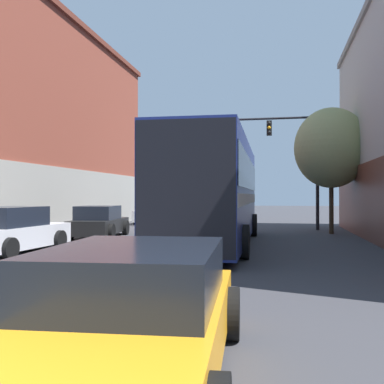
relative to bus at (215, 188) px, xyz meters
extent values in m
cube|color=silver|center=(-1.56, -1.44, -2.10)|extent=(0.14, 39.04, 0.01)
cube|color=#9E998E|center=(-8.11, 3.75, -0.51)|extent=(0.24, 23.46, 3.20)
cube|color=brown|center=(5.99, 1.15, -0.51)|extent=(0.24, 20.09, 3.20)
cube|color=navy|center=(0.00, 0.02, -0.11)|extent=(2.75, 12.01, 3.55)
cube|color=black|center=(0.00, 0.02, 0.53)|extent=(2.80, 11.77, 1.13)
cube|color=beige|center=(0.00, 0.02, -0.39)|extent=(2.79, 11.89, 0.35)
cube|color=black|center=(0.11, -5.94, -0.11)|extent=(2.48, 0.11, 3.40)
cylinder|color=black|center=(-1.36, 3.70, -1.61)|extent=(0.32, 1.01, 1.00)
cylinder|color=black|center=(1.23, 3.75, -1.61)|extent=(0.32, 1.01, 1.00)
cylinder|color=black|center=(-1.23, -3.71, -1.61)|extent=(0.32, 1.01, 1.00)
cylinder|color=black|center=(1.36, -3.66, -1.61)|extent=(0.32, 1.01, 1.00)
cube|color=orange|center=(0.88, -12.36, -1.65)|extent=(2.14, 4.62, 0.56)
cube|color=black|center=(0.86, -12.09, -1.09)|extent=(1.85, 2.45, 0.56)
cylinder|color=black|center=(-0.17, -11.03, -1.77)|extent=(0.26, 0.68, 0.67)
cylinder|color=black|center=(1.75, -10.90, -1.77)|extent=(0.26, 0.68, 0.67)
cube|color=silver|center=(-5.47, 11.60, -1.59)|extent=(2.14, 3.96, 0.71)
cube|color=black|center=(-5.48, 11.41, -0.93)|extent=(1.85, 2.12, 0.61)
cylinder|color=black|center=(-6.32, 12.86, -1.81)|extent=(0.27, 0.61, 0.60)
cylinder|color=black|center=(-4.42, 12.70, -1.81)|extent=(0.27, 0.61, 0.60)
cylinder|color=black|center=(-6.51, 10.50, -1.81)|extent=(0.27, 0.61, 0.60)
cylinder|color=black|center=(-4.61, 10.34, -1.81)|extent=(0.27, 0.61, 0.60)
cube|color=black|center=(-5.42, 2.03, -1.62)|extent=(2.07, 4.19, 0.61)
cube|color=black|center=(-5.40, 1.83, -1.02)|extent=(1.74, 2.25, 0.59)
cylinder|color=black|center=(-6.41, 3.19, -1.77)|extent=(0.29, 0.69, 0.67)
cylinder|color=black|center=(-4.68, 3.37, -1.77)|extent=(0.29, 0.69, 0.67)
cylinder|color=black|center=(-6.16, 0.70, -1.77)|extent=(0.29, 0.69, 0.67)
cylinder|color=black|center=(-4.43, 0.87, -1.77)|extent=(0.29, 0.69, 0.67)
cube|color=silver|center=(-6.02, -3.65, -1.59)|extent=(1.97, 4.42, 0.68)
cube|color=black|center=(-6.03, -3.86, -0.94)|extent=(1.72, 2.34, 0.62)
cylinder|color=black|center=(-6.85, -2.25, -1.79)|extent=(0.25, 0.65, 0.64)
cylinder|color=black|center=(-5.04, -2.35, -1.79)|extent=(0.25, 0.65, 0.64)
cylinder|color=black|center=(-5.19, -5.04, -1.79)|extent=(0.25, 0.65, 0.64)
cylinder|color=black|center=(4.37, 8.08, 1.05)|extent=(0.18, 0.18, 6.31)
cylinder|color=black|center=(0.16, 8.08, 3.91)|extent=(8.43, 0.12, 0.12)
cube|color=black|center=(1.84, 8.08, 3.39)|extent=(0.28, 0.24, 0.80)
sphere|color=black|center=(1.84, 7.93, 3.63)|extent=(0.18, 0.18, 0.18)
sphere|color=orange|center=(1.84, 7.93, 3.39)|extent=(0.18, 0.18, 0.18)
sphere|color=black|center=(1.84, 7.93, 3.14)|extent=(0.18, 0.18, 0.18)
cube|color=black|center=(-0.47, 8.08, 3.39)|extent=(0.28, 0.24, 0.80)
sphere|color=black|center=(-0.47, 7.93, 3.63)|extent=(0.18, 0.18, 0.18)
sphere|color=black|center=(-0.47, 7.93, 3.39)|extent=(0.18, 0.18, 0.18)
sphere|color=green|center=(-0.47, 7.93, 3.14)|extent=(0.18, 0.18, 0.18)
cube|color=black|center=(-2.79, 8.08, 3.39)|extent=(0.28, 0.24, 0.80)
sphere|color=black|center=(-2.79, 7.93, 3.63)|extent=(0.18, 0.18, 0.18)
sphere|color=black|center=(-2.79, 7.93, 3.39)|extent=(0.18, 0.18, 0.18)
sphere|color=green|center=(-2.79, 7.93, 3.14)|extent=(0.18, 0.18, 0.18)
cylinder|color=#3D2D1E|center=(4.82, 5.74, -0.79)|extent=(0.21, 0.21, 2.63)
ellipsoid|color=#99A366|center=(4.82, 5.74, 2.01)|extent=(3.50, 3.15, 3.85)
camera|label=1|loc=(2.35, -16.60, -0.28)|focal=42.00mm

